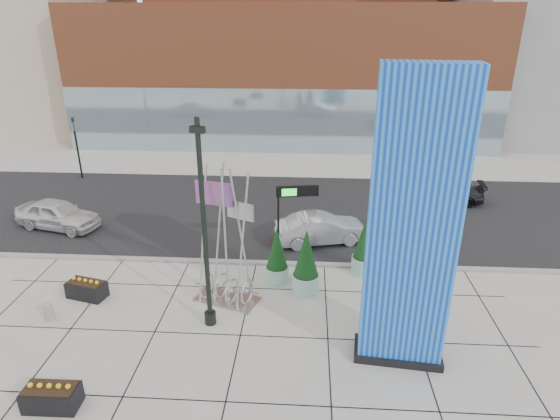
# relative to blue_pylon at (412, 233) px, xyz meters

# --- Properties ---
(ground) EXTENTS (160.00, 160.00, 0.00)m
(ground) POSITION_rel_blue_pylon_xyz_m (-6.20, 1.71, -4.40)
(ground) COLOR #9E9991
(ground) RESTS_ON ground
(street_asphalt) EXTENTS (80.00, 12.00, 0.02)m
(street_asphalt) POSITION_rel_blue_pylon_xyz_m (-6.20, 11.71, -4.39)
(street_asphalt) COLOR black
(street_asphalt) RESTS_ON ground
(curb_edge) EXTENTS (80.00, 0.30, 0.12)m
(curb_edge) POSITION_rel_blue_pylon_xyz_m (-6.20, 5.71, -4.34)
(curb_edge) COLOR gray
(curb_edge) RESTS_ON ground
(tower_podium) EXTENTS (34.00, 10.00, 11.00)m
(tower_podium) POSITION_rel_blue_pylon_xyz_m (-5.20, 28.71, 1.10)
(tower_podium) COLOR #A55230
(tower_podium) RESTS_ON ground
(tower_glass_front) EXTENTS (34.00, 0.60, 5.00)m
(tower_glass_front) POSITION_rel_blue_pylon_xyz_m (-5.20, 23.91, -1.90)
(tower_glass_front) COLOR #8CA5B2
(tower_glass_front) RESTS_ON ground
(blue_pylon) EXTENTS (2.85, 1.50, 9.12)m
(blue_pylon) POSITION_rel_blue_pylon_xyz_m (0.00, 0.00, 0.00)
(blue_pylon) COLOR #0B35B0
(blue_pylon) RESTS_ON ground
(lamp_post) EXTENTS (0.50, 0.41, 7.38)m
(lamp_post) POSITION_rel_blue_pylon_xyz_m (-6.36, 1.34, -1.38)
(lamp_post) COLOR black
(lamp_post) RESTS_ON ground
(public_art_sculpture) EXTENTS (2.65, 1.91, 5.44)m
(public_art_sculpture) POSITION_rel_blue_pylon_xyz_m (-5.99, 2.82, -2.98)
(public_art_sculpture) COLOR silver
(public_art_sculpture) RESTS_ON ground
(concrete_bollard) EXTENTS (0.33, 0.33, 0.63)m
(concrete_bollard) POSITION_rel_blue_pylon_xyz_m (-12.20, 1.21, -4.09)
(concrete_bollard) COLOR gray
(concrete_bollard) RESTS_ON ground
(overhead_street_sign) EXTENTS (1.75, 0.45, 3.72)m
(overhead_street_sign) POSITION_rel_blue_pylon_xyz_m (-3.57, 5.51, -1.21)
(overhead_street_sign) COLOR black
(overhead_street_sign) RESTS_ON ground
(round_planter_east) EXTENTS (1.05, 1.05, 2.62)m
(round_planter_east) POSITION_rel_blue_pylon_xyz_m (-0.55, 5.31, -3.16)
(round_planter_east) COLOR #95C8BD
(round_planter_east) RESTS_ON ground
(round_planter_mid) EXTENTS (1.08, 1.08, 2.70)m
(round_planter_mid) POSITION_rel_blue_pylon_xyz_m (-3.00, 3.65, -3.13)
(round_planter_mid) COLOR #95C8BD
(round_planter_mid) RESTS_ON ground
(round_planter_west) EXTENTS (0.96, 0.96, 2.41)m
(round_planter_west) POSITION_rel_blue_pylon_xyz_m (-4.19, 4.34, -3.26)
(round_planter_west) COLOR #95C8BD
(round_planter_west) RESTS_ON ground
(box_planter_north) EXTENTS (1.61, 1.07, 0.81)m
(box_planter_north) POSITION_rel_blue_pylon_xyz_m (-11.48, 2.71, -4.03)
(box_planter_north) COLOR black
(box_planter_north) RESTS_ON ground
(box_planter_south) EXTENTS (1.51, 0.77, 0.82)m
(box_planter_south) POSITION_rel_blue_pylon_xyz_m (-10.00, -2.75, -4.03)
(box_planter_south) COLOR black
(box_planter_south) RESTS_ON ground
(car_white_west) EXTENTS (4.65, 2.77, 1.48)m
(car_white_west) POSITION_rel_blue_pylon_xyz_m (-15.74, 8.86, -3.66)
(car_white_west) COLOR silver
(car_white_west) RESTS_ON ground
(car_silver_mid) EXTENTS (4.57, 2.52, 1.43)m
(car_silver_mid) POSITION_rel_blue_pylon_xyz_m (-2.31, 8.00, -3.69)
(car_silver_mid) COLOR #A3A4AB
(car_silver_mid) RESTS_ON ground
(car_dark_east) EXTENTS (4.58, 2.28, 1.28)m
(car_dark_east) POSITION_rel_blue_pylon_xyz_m (4.95, 13.77, -3.76)
(car_dark_east) COLOR black
(car_dark_east) RESTS_ON ground
(traffic_signal) EXTENTS (0.15, 0.18, 4.10)m
(traffic_signal) POSITION_rel_blue_pylon_xyz_m (-18.20, 16.71, -2.10)
(traffic_signal) COLOR black
(traffic_signal) RESTS_ON ground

